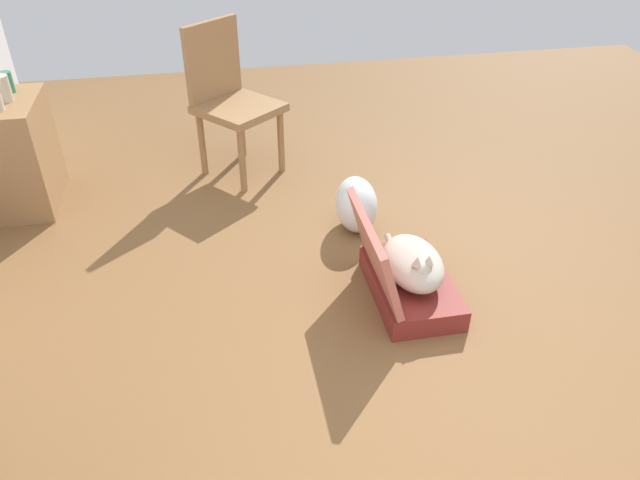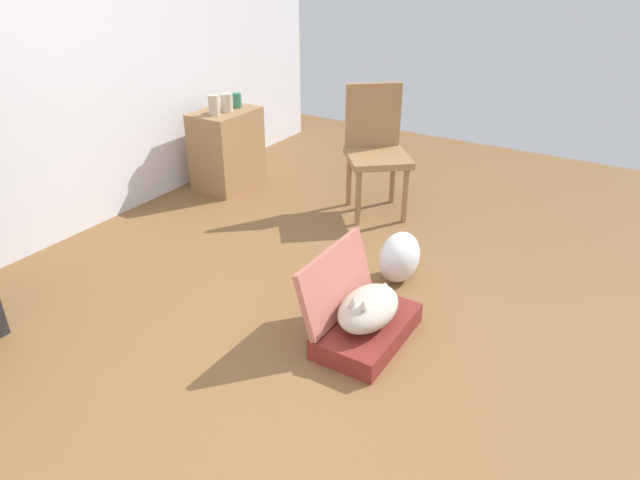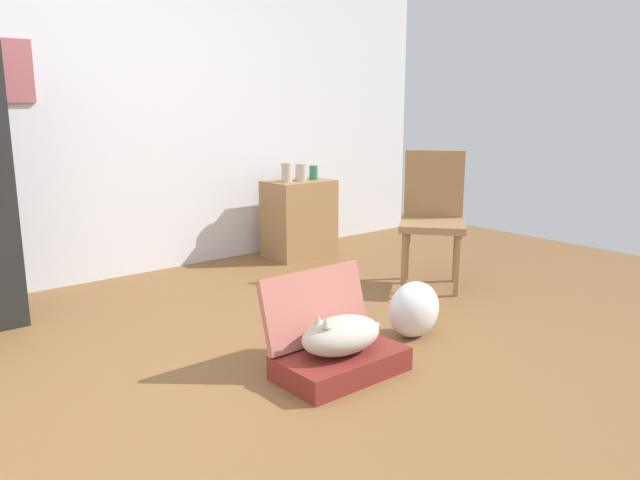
{
  "view_description": "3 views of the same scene",
  "coord_description": "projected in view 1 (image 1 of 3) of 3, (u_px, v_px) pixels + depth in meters",
  "views": [
    {
      "loc": [
        -2.1,
        0.68,
        1.97
      ],
      "look_at": [
        0.05,
        0.27,
        0.49
      ],
      "focal_mm": 34.3,
      "sensor_mm": 36.0,
      "label": 1
    },
    {
      "loc": [
        -2.1,
        -1.32,
        1.92
      ],
      "look_at": [
        0.46,
        0.26,
        0.35
      ],
      "focal_mm": 32.13,
      "sensor_mm": 36.0,
      "label": 2
    },
    {
      "loc": [
        -1.71,
        -2.33,
        1.3
      ],
      "look_at": [
        0.48,
        0.31,
        0.55
      ],
      "focal_mm": 34.5,
      "sensor_mm": 36.0,
      "label": 3
    }
  ],
  "objects": [
    {
      "name": "ground_plane",
      "position": [
        376.0,
        324.0,
        2.92
      ],
      "size": [
        7.68,
        7.68,
        0.0
      ],
      "primitive_type": "plane",
      "color": "brown",
      "rests_on": "ground"
    },
    {
      "name": "chair",
      "position": [
        230.0,
        96.0,
        3.95
      ],
      "size": [
        0.65,
        0.65,
        0.98
      ],
      "rotation": [
        0.0,
        0.0,
        -0.88
      ],
      "color": "olive",
      "rests_on": "ground"
    },
    {
      "name": "cat",
      "position": [
        413.0,
        263.0,
        2.98
      ],
      "size": [
        0.52,
        0.28,
        0.21
      ],
      "color": "#B2A899",
      "rests_on": "suitcase_base"
    },
    {
      "name": "suitcase_base",
      "position": [
        411.0,
        286.0,
        3.06
      ],
      "size": [
        0.63,
        0.37,
        0.12
      ],
      "primitive_type": "cube",
      "color": "maroon",
      "rests_on": "ground"
    },
    {
      "name": "vase_short",
      "position": [
        7.0,
        82.0,
        3.57
      ],
      "size": [
        0.07,
        0.07,
        0.12
      ],
      "primitive_type": "cylinder",
      "color": "#2D7051",
      "rests_on": "side_table"
    },
    {
      "name": "side_table",
      "position": [
        15.0,
        154.0,
        3.68
      ],
      "size": [
        0.57,
        0.4,
        0.67
      ],
      "primitive_type": "cube",
      "color": "olive",
      "rests_on": "ground"
    },
    {
      "name": "suitcase_lid",
      "position": [
        374.0,
        251.0,
        2.9
      ],
      "size": [
        0.63,
        0.14,
        0.37
      ],
      "primitive_type": "cube",
      "rotation": [
        1.29,
        0.0,
        0.0
      ],
      "color": "#B26356",
      "rests_on": "suitcase_base"
    },
    {
      "name": "plastic_bag_white",
      "position": [
        356.0,
        204.0,
        3.53
      ],
      "size": [
        0.34,
        0.24,
        0.32
      ],
      "primitive_type": "ellipsoid",
      "color": "silver",
      "rests_on": "ground"
    },
    {
      "name": "vase_round",
      "position": [
        2.0,
        89.0,
        3.45
      ],
      "size": [
        0.1,
        0.1,
        0.15
      ],
      "primitive_type": "cylinder",
      "color": "#B7AD99",
      "rests_on": "side_table"
    }
  ]
}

